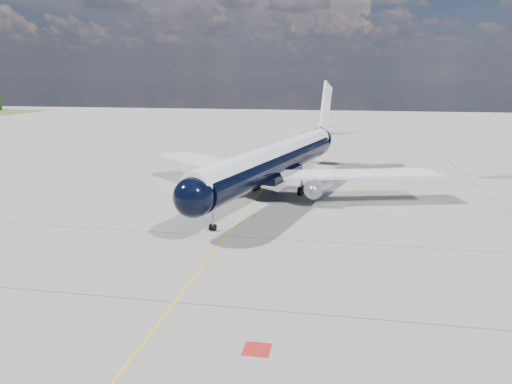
% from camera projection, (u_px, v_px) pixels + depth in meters
% --- Properties ---
extents(ground, '(320.00, 320.00, 0.00)m').
position_uv_depth(ground, '(261.00, 191.00, 68.53)').
color(ground, gray).
rests_on(ground, ground).
extents(taxiway_centerline, '(0.16, 160.00, 0.01)m').
position_uv_depth(taxiway_centerline, '(254.00, 200.00, 63.75)').
color(taxiway_centerline, yellow).
rests_on(taxiway_centerline, ground).
extents(red_marking, '(1.60, 1.60, 0.01)m').
position_uv_depth(red_marking, '(257.00, 349.00, 29.05)').
color(red_marking, maroon).
rests_on(red_marking, ground).
extents(main_airliner, '(40.54, 50.09, 14.63)m').
position_uv_depth(main_airliner, '(278.00, 159.00, 66.52)').
color(main_airliner, black).
rests_on(main_airliner, ground).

